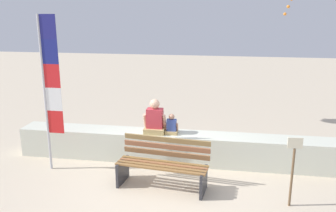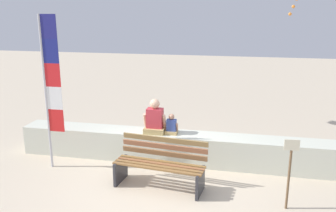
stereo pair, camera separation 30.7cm
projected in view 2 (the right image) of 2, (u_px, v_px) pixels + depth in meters
name	position (u px, v px, depth m)	size (l,w,h in m)	color
ground_plane	(159.00, 188.00, 6.57)	(40.00, 40.00, 0.00)	#C4B399
seawall_ledge	(172.00, 147.00, 7.69)	(6.78, 0.60, 0.64)	beige
park_bench	(160.00, 165.00, 6.57)	(1.73, 0.80, 0.88)	brown
person_adult	(155.00, 120.00, 7.57)	(0.49, 0.36, 0.75)	tan
person_child	(171.00, 126.00, 7.53)	(0.29, 0.21, 0.44)	tan
flag_banner	(50.00, 83.00, 6.99)	(0.37, 0.05, 3.12)	#B7B7BC
sign_post	(290.00, 168.00, 5.71)	(0.24, 0.04, 1.22)	brown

